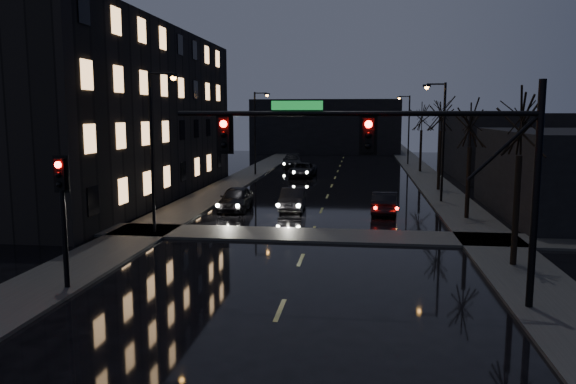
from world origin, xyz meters
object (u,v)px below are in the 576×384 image
(oncoming_car_c, at_px, (303,170))
(oncoming_car_d, at_px, (292,161))
(oncoming_car_b, at_px, (293,199))
(lead_car, at_px, (385,203))
(oncoming_car_a, at_px, (236,199))

(oncoming_car_c, bearing_deg, oncoming_car_d, 106.28)
(oncoming_car_b, xyz_separation_m, oncoming_car_d, (-3.36, 27.01, 0.07))
(oncoming_car_c, relative_size, lead_car, 1.18)
(oncoming_car_a, distance_m, oncoming_car_b, 3.54)
(oncoming_car_a, bearing_deg, lead_car, -0.35)
(oncoming_car_b, xyz_separation_m, lead_car, (5.65, -0.53, -0.00))
(oncoming_car_d, xyz_separation_m, lead_car, (9.00, -27.54, -0.07))
(oncoming_car_a, distance_m, oncoming_car_c, 19.11)
(oncoming_car_b, distance_m, oncoming_car_d, 27.22)
(oncoming_car_a, bearing_deg, oncoming_car_c, 82.87)
(oncoming_car_b, relative_size, oncoming_car_c, 0.85)
(oncoming_car_d, bearing_deg, oncoming_car_a, -98.19)
(oncoming_car_b, height_order, oncoming_car_d, oncoming_car_d)
(oncoming_car_b, height_order, oncoming_car_c, oncoming_car_b)
(oncoming_car_b, bearing_deg, oncoming_car_c, 92.14)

